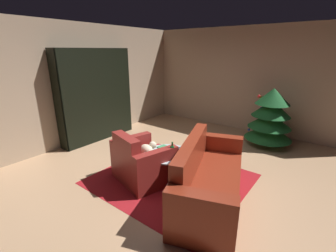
# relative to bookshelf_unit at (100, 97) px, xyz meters

# --- Properties ---
(ground_plane) EXTENTS (7.52, 7.52, 0.00)m
(ground_plane) POSITION_rel_bookshelf_unit_xyz_m (2.52, -0.41, -1.03)
(ground_plane) COLOR tan
(wall_back) EXTENTS (5.58, 0.06, 2.69)m
(wall_back) POSITION_rel_bookshelf_unit_xyz_m (2.52, 2.76, 0.32)
(wall_back) COLOR tan
(wall_back) RESTS_ON ground
(wall_left) EXTENTS (0.06, 6.39, 2.69)m
(wall_left) POSITION_rel_bookshelf_unit_xyz_m (-0.23, -0.41, 0.32)
(wall_left) COLOR tan
(wall_left) RESTS_ON ground
(area_rug) EXTENTS (2.38, 2.16, 0.01)m
(area_rug) POSITION_rel_bookshelf_unit_xyz_m (2.57, -0.58, -1.02)
(area_rug) COLOR maroon
(area_rug) RESTS_ON ground
(bookshelf_unit) EXTENTS (0.33, 1.89, 2.15)m
(bookshelf_unit) POSITION_rel_bookshelf_unit_xyz_m (0.00, 0.00, 0.00)
(bookshelf_unit) COLOR black
(bookshelf_unit) RESTS_ON ground
(armchair_red) EXTENTS (1.10, 0.98, 0.85)m
(armchair_red) POSITION_rel_bookshelf_unit_xyz_m (2.18, -0.88, -0.72)
(armchair_red) COLOR maroon
(armchair_red) RESTS_ON ground
(couch_red) EXTENTS (1.42, 2.17, 0.90)m
(couch_red) POSITION_rel_bookshelf_unit_xyz_m (3.32, -0.69, -0.72)
(couch_red) COLOR maroon
(couch_red) RESTS_ON ground
(coffee_table) EXTENTS (0.79, 0.79, 0.46)m
(coffee_table) POSITION_rel_bookshelf_unit_xyz_m (2.50, -0.58, -0.60)
(coffee_table) COLOR black
(coffee_table) RESTS_ON ground
(book_stack_on_table) EXTENTS (0.24, 0.19, 0.10)m
(book_stack_on_table) POSITION_rel_bookshelf_unit_xyz_m (2.44, -0.60, -0.51)
(book_stack_on_table) COLOR gray
(book_stack_on_table) RESTS_ON coffee_table
(bottle_on_table) EXTENTS (0.06, 0.06, 0.29)m
(bottle_on_table) POSITION_rel_bookshelf_unit_xyz_m (2.68, -0.70, -0.45)
(bottle_on_table) COLOR #185928
(bottle_on_table) RESTS_ON coffee_table
(decorated_tree) EXTENTS (1.03, 1.03, 1.32)m
(decorated_tree) POSITION_rel_bookshelf_unit_xyz_m (3.43, 1.99, -0.36)
(decorated_tree) COLOR brown
(decorated_tree) RESTS_ON ground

